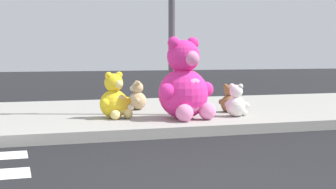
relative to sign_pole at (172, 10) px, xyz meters
The scene contains 7 objects.
sidewalk 2.19m from the sign_pole, 141.29° to the left, with size 28.00×4.40×0.15m, color #9E9B93.
sign_pole is the anchor object (origin of this frame).
plush_pink_large 1.33m from the sign_pole, 88.07° to the right, with size 0.94×0.89×1.26m.
plush_brown 1.83m from the sign_pole, ahead, with size 0.34×0.35×0.49m.
plush_white 1.83m from the sign_pole, 32.33° to the right, with size 0.38×0.38×0.53m.
plush_yellow 1.73m from the sign_pole, 169.10° to the right, with size 0.52×0.52×0.72m.
plush_tan 1.75m from the sign_pole, 115.05° to the left, with size 0.35×0.40×0.52m.
Camera 1 is at (-1.50, -3.30, 1.14)m, focal length 52.91 mm.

